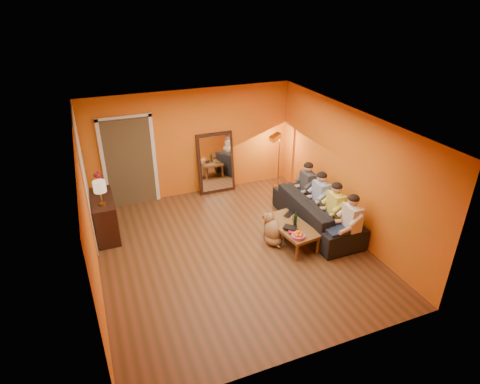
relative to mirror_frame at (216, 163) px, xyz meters
name	(u,v)px	position (x,y,z in m)	size (l,w,h in m)	color
room_shell	(225,184)	(-0.55, -2.26, 0.54)	(5.00, 5.50, 2.60)	brown
white_accent	(84,176)	(-3.04, -0.88, 0.54)	(0.02, 1.90, 2.58)	white
doorway_recess	(129,161)	(-2.05, 0.20, 0.29)	(1.06, 0.30, 2.10)	#3F2D19
door_jamb_left	(104,167)	(-2.62, 0.08, 0.29)	(0.08, 0.06, 2.20)	white
door_jamb_right	(154,159)	(-1.48, 0.08, 0.29)	(0.08, 0.06, 2.20)	white
door_header	(123,117)	(-2.05, 0.08, 1.36)	(1.22, 0.06, 0.08)	white
mirror_frame	(216,163)	(0.00, 0.00, 0.00)	(0.92, 0.06, 1.52)	#321710
mirror_glass	(216,164)	(0.00, -0.04, 0.00)	(0.78, 0.02, 1.36)	white
sideboard	(105,216)	(-2.79, -1.08, -0.34)	(0.44, 1.18, 0.85)	#321710
table_lamp	(101,193)	(-2.79, -1.38, 0.34)	(0.24, 0.24, 0.51)	beige
sofa	(317,212)	(1.45, -2.43, -0.41)	(0.94, 2.40, 0.70)	black
coffee_table	(291,234)	(0.64, -2.79, -0.55)	(0.62, 1.22, 0.42)	brown
floor_lamp	(279,161)	(1.54, -0.41, -0.04)	(0.30, 0.24, 1.44)	gold
dog	(273,229)	(0.31, -2.65, -0.44)	(0.35, 0.55, 0.64)	#925F42
person_far_left	(351,223)	(1.58, -3.43, -0.15)	(0.70, 0.44, 1.22)	beige
person_mid_left	(335,210)	(1.58, -2.88, -0.15)	(0.70, 0.44, 1.22)	#CFCB45
person_mid_right	(320,198)	(1.58, -2.33, -0.15)	(0.70, 0.44, 1.22)	#849DCC
person_far_right	(307,187)	(1.58, -1.78, -0.15)	(0.70, 0.44, 1.22)	#36373B
fruit_bowl	(298,234)	(0.54, -3.24, -0.26)	(0.26, 0.26, 0.16)	#C14484
wine_bottle	(295,219)	(0.69, -2.84, -0.18)	(0.07, 0.07, 0.31)	black
tumbler	(294,219)	(0.76, -2.67, -0.29)	(0.11, 0.11, 0.10)	#B27F3F
laptop	(291,214)	(0.82, -2.44, -0.33)	(0.32, 0.20, 0.02)	black
book_lower	(288,231)	(0.46, -2.99, -0.33)	(0.19, 0.25, 0.02)	#321710
book_mid	(288,230)	(0.47, -2.98, -0.31)	(0.16, 0.22, 0.02)	#A31229
book_upper	(288,230)	(0.46, -3.00, -0.29)	(0.19, 0.25, 0.02)	black
vase	(100,189)	(-2.79, -0.83, 0.18)	(0.16, 0.16, 0.17)	#321710
flowers	(98,176)	(-2.79, -0.83, 0.47)	(0.17, 0.17, 0.51)	#A31229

